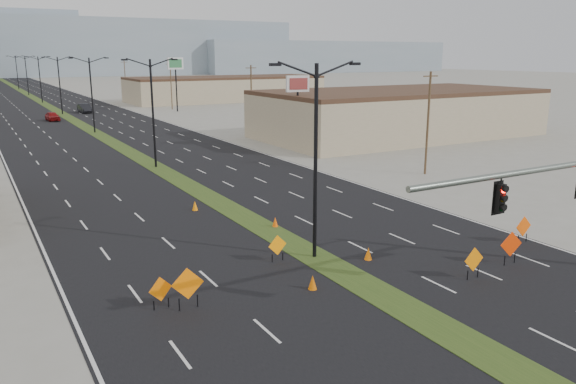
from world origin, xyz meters
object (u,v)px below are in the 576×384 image
cone_0 (313,282)px  streetlight_6 (17,71)px  streetlight_4 (40,78)px  construction_sign_0 (160,290)px  cone_2 (275,222)px  streetlight_3 (60,83)px  construction_sign_4 (511,245)px  construction_sign_2 (277,246)px  streetlight_2 (92,93)px  construction_sign_3 (474,261)px  streetlight_5 (27,74)px  construction_sign_1 (188,285)px  car_left (52,116)px  pole_sign_east_far (175,67)px  cone_1 (368,254)px  streetlight_0 (316,156)px  streetlight_1 (153,110)px  pole_sign_east_near (298,90)px  construction_sign_5 (523,227)px  cone_3 (195,206)px  car_mid (85,108)px

cone_0 → streetlight_6: bearing=89.2°
streetlight_4 → construction_sign_0: size_ratio=6.96×
cone_0 → cone_2: (3.06, 9.18, -0.02)m
streetlight_3 → construction_sign_4: 90.30m
streetlight_6 → construction_sign_2: size_ratio=7.03×
streetlight_2 → construction_sign_3: 62.61m
streetlight_2 → construction_sign_3: size_ratio=6.34×
streetlight_5 → construction_sign_1: 142.91m
streetlight_6 → cone_2: size_ratio=15.48×
car_left → streetlight_2: bearing=-84.8°
car_left → pole_sign_east_far: (22.57, 4.89, 7.35)m
cone_1 → cone_2: cone_1 is taller
streetlight_2 → construction_sign_4: size_ratio=5.77×
car_left → construction_sign_0: size_ratio=2.97×
construction_sign_1 → construction_sign_3: 13.38m
construction_sign_3 → construction_sign_4: (3.12, 0.42, 0.10)m
streetlight_6 → cone_2: (0.73, -162.33, -5.10)m
streetlight_0 → construction_sign_0: streetlight_0 is taller
streetlight_1 → construction_sign_4: streetlight_1 is taller
construction_sign_4 → cone_2: (-7.34, 11.51, -0.70)m
streetlight_1 → construction_sign_0: size_ratio=6.96×
cone_1 → pole_sign_east_near: size_ratio=0.08×
pole_sign_east_near → construction_sign_5: bearing=-91.2°
streetlight_5 → cone_2: size_ratio=15.48×
construction_sign_5 → pole_sign_east_near: pole_sign_east_near is taller
streetlight_6 → cone_3: (-2.21, -156.22, -5.08)m
construction_sign_4 → construction_sign_5: construction_sign_4 is taller
car_left → cone_1: 75.72m
streetlight_1 → construction_sign_5: bearing=-70.2°
streetlight_3 → cone_2: streetlight_3 is taller
car_left → pole_sign_east_near: (20.00, -43.52, 5.86)m
construction_sign_2 → cone_3: construction_sign_2 is taller
streetlight_3 → construction_sign_3: (4.95, -90.26, -4.49)m
cone_2 → streetlight_2: bearing=90.8°
streetlight_6 → streetlight_3: bearing=-90.0°
streetlight_0 → streetlight_1: size_ratio=1.00×
streetlight_6 → construction_sign_5: (11.50, -171.91, -4.51)m
car_mid → construction_sign_4: bearing=-90.2°
streetlight_2 → pole_sign_east_far: (19.58, 22.70, 2.66)m
cone_0 → streetlight_3: bearing=88.5°
streetlight_0 → construction_sign_1: bearing=-161.7°
construction_sign_1 → cone_0: 5.72m
streetlight_2 → cone_0: streetlight_2 is taller
streetlight_3 → streetlight_6: size_ratio=1.00×
construction_sign_1 → pole_sign_east_far: pole_sign_east_far is taller
streetlight_3 → construction_sign_2: streetlight_3 is taller
cone_0 → streetlight_5: bearing=89.1°
streetlight_0 → cone_1: (2.21, -1.73, -5.08)m
streetlight_4 → streetlight_5: bearing=90.0°
streetlight_0 → construction_sign_5: (11.50, -3.91, -4.51)m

